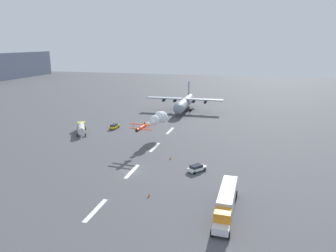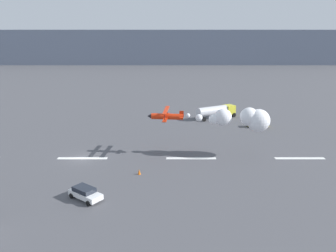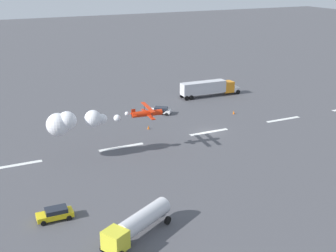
{
  "view_description": "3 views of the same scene",
  "coord_description": "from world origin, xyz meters",
  "views": [
    {
      "loc": [
        -61.36,
        -24.26,
        27.81
      ],
      "look_at": [
        32.01,
        0.0,
        2.31
      ],
      "focal_mm": 33.74,
      "sensor_mm": 36.0,
      "label": 1
    },
    {
      "loc": [
        13.73,
        -52.33,
        19.76
      ],
      "look_at": [
        13.6,
        2.51,
        4.69
      ],
      "focal_mm": 37.17,
      "sensor_mm": 36.0,
      "label": 2
    },
    {
      "loc": [
        40.77,
        68.01,
        29.14
      ],
      "look_at": [
        8.86,
        0.67,
        2.77
      ],
      "focal_mm": 47.89,
      "sensor_mm": 36.0,
      "label": 3
    }
  ],
  "objects": [
    {
      "name": "runway_stripe_5",
      "position": [
        34.88,
        0.0,
        0.01
      ],
      "size": [
        8.0,
        0.9,
        0.01
      ],
      "primitive_type": "cube",
      "color": "white",
      "rests_on": "ground"
    },
    {
      "name": "traffic_cone_far",
      "position": [
        9.63,
        -6.42,
        0.38
      ],
      "size": [
        0.44,
        0.44,
        0.75
      ],
      "primitive_type": "cone",
      "color": "orange",
      "rests_on": "ground"
    },
    {
      "name": "runway_stripe_4",
      "position": [
        17.44,
        0.0,
        0.01
      ],
      "size": [
        8.0,
        0.9,
        0.01
      ],
      "primitive_type": "cube",
      "color": "white",
      "rests_on": "ground"
    },
    {
      "name": "stunt_biplane_red",
      "position": [
        25.16,
        1.3,
        6.24
      ],
      "size": [
        19.6,
        6.46,
        3.85
      ],
      "color": "red"
    },
    {
      "name": "fuel_tanker_truck",
      "position": [
        25.04,
        26.62,
        1.75
      ],
      "size": [
        9.78,
        7.0,
        2.9
      ],
      "color": "yellow",
      "rests_on": "ground"
    },
    {
      "name": "ground_plane",
      "position": [
        0.0,
        0.0,
        0.0
      ],
      "size": [
        440.0,
        440.0,
        0.0
      ],
      "primitive_type": "plane",
      "color": "#4C4C51",
      "rests_on": "ground"
    },
    {
      "name": "runway_stripe_3",
      "position": [
        0.0,
        0.0,
        0.01
      ],
      "size": [
        8.0,
        0.9,
        0.01
      ],
      "primitive_type": "cube",
      "color": "white",
      "rests_on": "ground"
    },
    {
      "name": "followme_car_yellow",
      "position": [
        3.68,
        -13.98,
        0.81
      ],
      "size": [
        4.62,
        4.15,
        1.52
      ],
      "color": "white",
      "rests_on": "ground"
    },
    {
      "name": "airport_staff_sedan",
      "position": [
        32.69,
        18.76,
        0.81
      ],
      "size": [
        4.44,
        2.12,
        1.52
      ],
      "color": "yellow",
      "rests_on": "ground"
    },
    {
      "name": "mountain_ridge_distant",
      "position": [
        0.0,
        163.33,
        10.15
      ],
      "size": [
        396.0,
        16.0,
        20.3
      ],
      "primitive_type": "cube",
      "color": "slate",
      "rests_on": "ground"
    }
  ]
}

